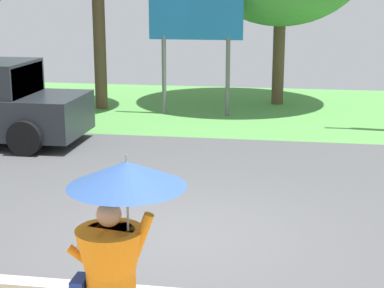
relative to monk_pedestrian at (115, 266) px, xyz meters
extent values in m
cube|color=#4C4C4F|center=(-0.07, 5.52, -1.16)|extent=(40.00, 8.00, 0.10)
cube|color=#549647|center=(-0.07, 13.52, -1.16)|extent=(40.00, 8.00, 0.10)
cylinder|color=orange|center=(-0.04, 0.00, 0.01)|extent=(0.44, 0.44, 0.65)
sphere|color=tan|center=(-0.04, 0.00, 0.48)|extent=(0.22, 0.22, 0.22)
cylinder|color=orange|center=(0.24, 0.00, 0.29)|extent=(0.24, 0.09, 0.45)
cylinder|color=orange|center=(-0.30, 0.02, 0.05)|extent=(0.29, 0.08, 0.24)
cylinder|color=gray|center=(0.13, 0.00, 0.51)|extent=(0.02, 0.02, 0.75)
cone|color=#33569E|center=(0.13, 0.00, 0.85)|extent=(1.03, 1.03, 0.22)
cylinder|color=gray|center=(0.13, 0.00, 0.97)|extent=(0.02, 0.02, 0.10)
cube|color=#B7B7BC|center=(-0.34, 0.05, 0.14)|extent=(0.02, 0.11, 0.16)
cube|color=#2D3842|center=(-4.46, 8.33, 0.32)|extent=(0.10, 1.70, 0.77)
cylinder|color=black|center=(-4.11, 9.33, -0.73)|extent=(0.76, 0.28, 0.76)
cylinder|color=black|center=(-4.11, 7.33, -0.73)|extent=(0.76, 0.28, 0.76)
cylinder|color=slate|center=(-2.12, 12.31, -0.01)|extent=(0.12, 0.12, 2.20)
cylinder|color=slate|center=(-0.32, 12.31, -0.01)|extent=(0.12, 0.12, 2.20)
cube|color=#1E72B2|center=(-1.22, 12.31, 1.69)|extent=(2.60, 0.10, 1.40)
cylinder|color=brown|center=(1.00, 14.43, 0.45)|extent=(0.36, 0.36, 3.13)
cylinder|color=brown|center=(-4.14, 12.85, 1.15)|extent=(0.36, 0.36, 4.53)
camera|label=1|loc=(1.48, -4.90, 2.37)|focal=58.68mm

